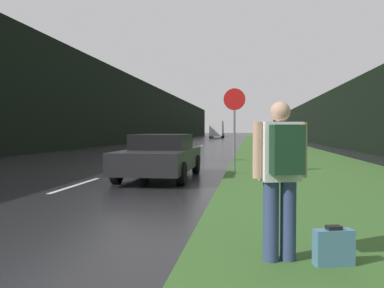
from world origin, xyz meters
name	(u,v)px	position (x,y,z in m)	size (l,w,h in m)	color
grass_verge	(271,145)	(6.67, 40.00, 0.01)	(6.00, 240.00, 0.02)	#386028
lane_stripe_b	(77,185)	(0.00, 8.03, 0.00)	(0.12, 3.00, 0.01)	silver
lane_stripe_c	(145,164)	(0.00, 15.03, 0.00)	(0.12, 3.00, 0.01)	silver
lane_stripe_d	(174,154)	(0.00, 22.03, 0.00)	(0.12, 3.00, 0.01)	silver
lane_stripe_e	(191,149)	(0.00, 29.03, 0.00)	(0.12, 3.00, 0.01)	silver
lane_stripe_f	(201,146)	(0.00, 36.03, 0.00)	(0.12, 3.00, 0.01)	silver
treeline_far_side	(140,112)	(-9.67, 50.00, 3.85)	(2.00, 140.00, 7.69)	black
treeline_near_side	(316,122)	(12.67, 50.00, 2.53)	(2.00, 140.00, 5.07)	black
stop_sign	(234,121)	(3.96, 11.26, 1.72)	(0.70, 0.07, 2.78)	slate
hitchhiker_with_backpack	(281,171)	(4.75, 2.40, 0.99)	(0.58, 0.49, 1.71)	navy
suitcase	(334,248)	(5.28, 2.36, 0.20)	(0.43, 0.25, 0.43)	teal
car_passing_near	(161,156)	(1.83, 9.88, 0.67)	(1.95, 4.67, 1.31)	black
delivery_truck	(217,129)	(-1.83, 79.32, 1.78)	(2.59, 7.75, 3.38)	gray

